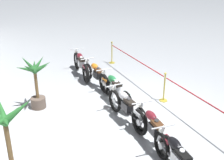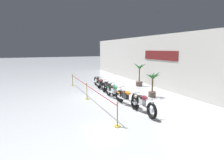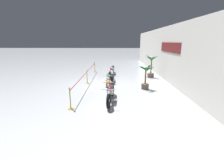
% 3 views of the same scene
% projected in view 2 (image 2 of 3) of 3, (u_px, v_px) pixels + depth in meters
% --- Properties ---
extents(ground_plane, '(120.00, 120.00, 0.00)m').
position_uv_depth(ground_plane, '(104.00, 97.00, 11.45)').
color(ground_plane, '#B2B7BC').
extents(back_wall, '(28.00, 0.29, 4.20)m').
position_uv_depth(back_wall, '(167.00, 63.00, 13.15)').
color(back_wall, silver).
rests_on(back_wall, ground).
extents(motorcycle_black_0, '(2.11, 0.62, 0.92)m').
position_uv_depth(motorcycle_black_0, '(97.00, 81.00, 14.61)').
color(motorcycle_black_0, black).
rests_on(motorcycle_black_0, ground).
extents(motorcycle_maroon_1, '(2.18, 0.62, 0.93)m').
position_uv_depth(motorcycle_maroon_1, '(101.00, 84.00, 13.44)').
color(motorcycle_maroon_1, black).
rests_on(motorcycle_maroon_1, ground).
extents(motorcycle_silver_2, '(2.22, 0.62, 0.95)m').
position_uv_depth(motorcycle_silver_2, '(109.00, 87.00, 12.29)').
color(motorcycle_silver_2, black).
rests_on(motorcycle_silver_2, ground).
extents(motorcycle_green_3, '(2.38, 0.62, 0.94)m').
position_uv_depth(motorcycle_green_3, '(114.00, 92.00, 11.01)').
color(motorcycle_green_3, black).
rests_on(motorcycle_green_3, ground).
extents(motorcycle_orange_4, '(2.34, 0.62, 0.91)m').
position_uv_depth(motorcycle_orange_4, '(126.00, 97.00, 9.71)').
color(motorcycle_orange_4, black).
rests_on(motorcycle_orange_4, ground).
extents(motorcycle_maroon_5, '(2.43, 0.62, 0.96)m').
position_uv_depth(motorcycle_maroon_5, '(143.00, 103.00, 8.58)').
color(motorcycle_maroon_5, black).
rests_on(motorcycle_maroon_5, ground).
extents(potted_palm_left_of_row, '(1.03, 1.08, 2.06)m').
position_uv_depth(potted_palm_left_of_row, '(139.00, 76.00, 14.76)').
color(potted_palm_left_of_row, brown).
rests_on(potted_palm_left_of_row, ground).
extents(potted_palm_right_of_row, '(1.06, 1.10, 1.79)m').
position_uv_depth(potted_palm_right_of_row, '(153.00, 83.00, 11.33)').
color(potted_palm_right_of_row, brown).
rests_on(potted_palm_right_of_row, ground).
extents(stanchion_far_left, '(8.78, 0.28, 1.05)m').
position_uv_depth(stanchion_far_left, '(81.00, 84.00, 12.11)').
color(stanchion_far_left, gold).
rests_on(stanchion_far_left, ground).
extents(stanchion_mid_left, '(0.28, 0.28, 1.05)m').
position_uv_depth(stanchion_mid_left, '(87.00, 93.00, 10.96)').
color(stanchion_mid_left, gold).
rests_on(stanchion_mid_left, ground).
extents(stanchion_mid_right, '(0.28, 0.28, 1.05)m').
position_uv_depth(stanchion_mid_right, '(117.00, 118.00, 7.05)').
color(stanchion_mid_right, gold).
rests_on(stanchion_mid_right, ground).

